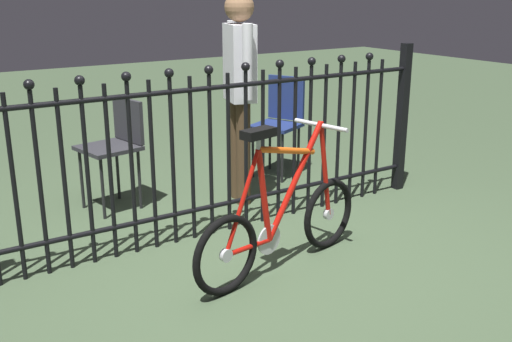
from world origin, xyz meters
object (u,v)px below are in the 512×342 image
object	(u,v)px
person_visitor	(240,81)
chair_navy	(281,116)
bicycle	(281,221)
chair_charcoal	(116,141)

from	to	relation	value
person_visitor	chair_navy	bearing A→B (deg)	31.57
bicycle	person_visitor	bearing A→B (deg)	69.54
chair_charcoal	person_visitor	world-z (taller)	person_visitor
bicycle	chair_charcoal	world-z (taller)	bicycle
chair_navy	person_visitor	size ratio (longest dim) A/B	0.55
bicycle	person_visitor	world-z (taller)	person_visitor
chair_charcoal	person_visitor	xyz separation A→B (m)	(0.85, -0.39, 0.43)
chair_charcoal	person_visitor	size ratio (longest dim) A/B	0.52
bicycle	person_visitor	xyz separation A→B (m)	(0.44, 1.17, 0.64)
bicycle	chair_navy	xyz separation A→B (m)	(1.11, 1.58, 0.22)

